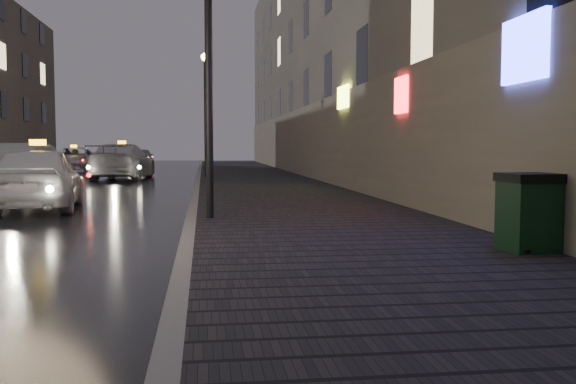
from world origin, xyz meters
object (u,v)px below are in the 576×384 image
(lamp_near, at_px, (208,34))
(car_left_mid, at_px, (16,166))
(taxi_near, at_px, (39,178))
(taxi_far, at_px, (74,159))
(lamp_far, at_px, (206,99))
(trash_bin, at_px, (529,212))
(taxi_mid, at_px, (122,162))
(car_far, at_px, (141,158))

(lamp_near, distance_m, car_left_mid, 13.21)
(taxi_near, bearing_deg, taxi_far, -86.80)
(lamp_far, xyz_separation_m, trash_bin, (3.95, -20.28, -2.84))
(taxi_mid, distance_m, taxi_far, 9.96)
(taxi_near, bearing_deg, taxi_mid, -96.71)
(car_left_mid, xyz_separation_m, taxi_far, (-1.03, 15.22, -0.09))
(car_far, bearing_deg, taxi_far, 59.29)
(lamp_near, xyz_separation_m, car_left_mid, (-6.50, 11.18, -2.70))
(taxi_far, xyz_separation_m, car_far, (3.22, 6.10, -0.03))
(taxi_mid, height_order, taxi_far, taxi_mid)
(taxi_near, bearing_deg, lamp_far, -113.13)
(lamp_near, height_order, taxi_mid, lamp_near)
(car_left_mid, xyz_separation_m, car_far, (2.20, 21.32, -0.12))
(taxi_mid, height_order, car_far, taxi_mid)
(car_left_mid, bearing_deg, trash_bin, -49.23)
(lamp_far, relative_size, trash_bin, 5.37)
(lamp_far, distance_m, taxi_far, 13.14)
(taxi_near, height_order, taxi_far, taxi_near)
(lamp_near, height_order, taxi_near, lamp_near)
(lamp_near, xyz_separation_m, lamp_far, (0.00, 16.00, 0.00))
(taxi_mid, bearing_deg, trash_bin, 114.45)
(lamp_near, xyz_separation_m, car_far, (-4.30, 32.50, -2.82))
(taxi_near, height_order, car_left_mid, car_left_mid)
(car_left_mid, distance_m, taxi_mid, 6.66)
(lamp_far, bearing_deg, car_far, 104.61)
(taxi_far, bearing_deg, lamp_near, -75.36)
(trash_bin, bearing_deg, car_left_mid, 119.96)
(lamp_near, distance_m, taxi_mid, 17.80)
(lamp_near, bearing_deg, car_far, 97.54)
(taxi_near, distance_m, taxi_mid, 13.69)
(lamp_far, xyz_separation_m, car_far, (-4.30, 16.50, -2.82))
(lamp_far, bearing_deg, taxi_far, 125.89)
(trash_bin, distance_m, car_far, 37.69)
(trash_bin, relative_size, car_left_mid, 0.21)
(taxi_mid, bearing_deg, car_far, -82.76)
(taxi_far, distance_m, car_far, 6.90)
(lamp_far, distance_m, taxi_mid, 4.72)
(car_far, bearing_deg, car_left_mid, 81.27)
(trash_bin, distance_m, taxi_far, 32.76)
(trash_bin, relative_size, taxi_mid, 0.18)
(car_left_mid, bearing_deg, taxi_far, 100.57)
(lamp_far, distance_m, car_far, 17.28)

